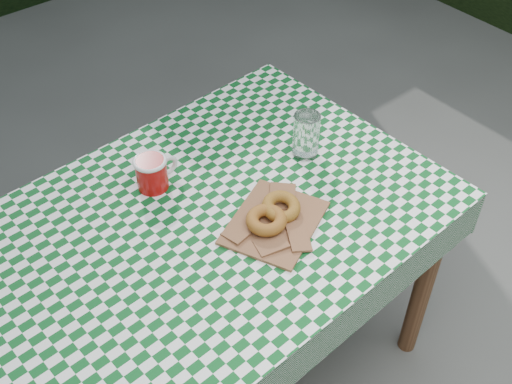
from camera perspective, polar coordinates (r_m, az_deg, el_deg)
ground at (r=2.26m, az=-5.82°, el=-16.71°), size 60.00×60.00×0.00m
table at (r=1.95m, az=-4.40°, el=-10.53°), size 1.33×0.92×0.75m
tablecloth at (r=1.66m, az=-5.09°, el=-2.89°), size 1.35×0.94×0.01m
paper_bag at (r=1.65m, az=1.68°, el=-2.72°), size 0.33×0.30×0.01m
bagel_front at (r=1.62m, az=0.95°, el=-2.55°), size 0.11×0.11×0.03m
bagel_back at (r=1.65m, az=2.29°, el=-1.34°), size 0.10×0.10×0.03m
coffee_mug at (r=1.74m, az=-9.40°, el=1.67°), size 0.17×0.17×0.10m
drinking_glass at (r=1.82m, az=4.55°, el=5.14°), size 0.10×0.10×0.14m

